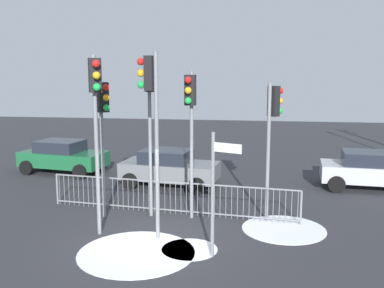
{
  "coord_description": "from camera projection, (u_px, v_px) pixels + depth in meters",
  "views": [
    {
      "loc": [
        2.73,
        -11.18,
        4.54
      ],
      "look_at": [
        0.67,
        2.3,
        2.28
      ],
      "focal_mm": 41.09,
      "sensor_mm": 36.0,
      "label": 1
    }
  ],
  "objects": [
    {
      "name": "ground_plane",
      "position": [
        155.0,
        239.0,
        12.05
      ],
      "size": [
        60.0,
        60.0,
        0.0
      ],
      "primitive_type": "plane",
      "color": "#2D2D33"
    },
    {
      "name": "traffic_light_mid_right",
      "position": [
        273.0,
        120.0,
        13.11
      ],
      "size": [
        0.47,
        0.46,
        4.22
      ],
      "rotation": [
        0.0,
        0.0,
        5.46
      ],
      "color": "slate",
      "rests_on": "ground"
    },
    {
      "name": "traffic_light_foreground_left",
      "position": [
        151.0,
        104.0,
        11.54
      ],
      "size": [
        0.57,
        0.35,
        5.04
      ],
      "rotation": [
        0.0,
        0.0,
        1.44
      ],
      "color": "slate",
      "rests_on": "ground"
    },
    {
      "name": "traffic_light_mid_left",
      "position": [
        96.0,
        105.0,
        11.71
      ],
      "size": [
        0.42,
        0.52,
        4.99
      ],
      "rotation": [
        0.0,
        0.0,
        3.66
      ],
      "color": "slate",
      "rests_on": "ground"
    },
    {
      "name": "traffic_light_rear_right",
      "position": [
        151.0,
        103.0,
        13.3
      ],
      "size": [
        0.43,
        0.51,
        4.93
      ],
      "rotation": [
        0.0,
        0.0,
        3.7
      ],
      "color": "slate",
      "rests_on": "ground"
    },
    {
      "name": "traffic_light_foreground_right",
      "position": [
        103.0,
        117.0,
        13.3
      ],
      "size": [
        0.46,
        0.47,
        4.32
      ],
      "rotation": [
        0.0,
        0.0,
        3.89
      ],
      "color": "slate",
      "rests_on": "ground"
    },
    {
      "name": "traffic_light_rear_left",
      "position": [
        190.0,
        112.0,
        13.13
      ],
      "size": [
        0.34,
        0.57,
        4.54
      ],
      "rotation": [
        0.0,
        0.0,
        3.05
      ],
      "color": "slate",
      "rests_on": "ground"
    },
    {
      "name": "direction_sign_post",
      "position": [
        215.0,
        188.0,
        10.6
      ],
      "size": [
        0.74,
        0.34,
        3.12
      ],
      "rotation": [
        0.0,
        0.0,
        -0.39
      ],
      "color": "slate",
      "rests_on": "ground"
    },
    {
      "name": "pedestrian_guard_railing",
      "position": [
        170.0,
        197.0,
        14.1
      ],
      "size": [
        8.2,
        0.95,
        1.07
      ],
      "rotation": [
        0.0,
        0.0,
        -0.11
      ],
      "color": "slate",
      "rests_on": "ground"
    },
    {
      "name": "car_silver_mid",
      "position": [
        371.0,
        170.0,
        17.06
      ],
      "size": [
        3.93,
        2.18,
        1.47
      ],
      "rotation": [
        0.0,
        0.0,
        -0.08
      ],
      "color": "#B2B5BA",
      "rests_on": "ground"
    },
    {
      "name": "car_grey_far",
      "position": [
        169.0,
        167.0,
        17.49
      ],
      "size": [
        3.98,
        2.32,
        1.47
      ],
      "rotation": [
        0.0,
        0.0,
        -0.13
      ],
      "color": "slate",
      "rests_on": "ground"
    },
    {
      "name": "car_green_near",
      "position": [
        63.0,
        156.0,
        19.83
      ],
      "size": [
        4.01,
        2.41,
        1.47
      ],
      "rotation": [
        0.0,
        0.0,
        -0.15
      ],
      "color": "#195933",
      "rests_on": "ground"
    },
    {
      "name": "snow_patch_kerb",
      "position": [
        284.0,
        229.0,
        12.78
      ],
      "size": [
        2.43,
        2.43,
        0.01
      ],
      "primitive_type": "cylinder",
      "color": "white",
      "rests_on": "ground"
    },
    {
      "name": "snow_patch_island",
      "position": [
        136.0,
        253.0,
        11.11
      ],
      "size": [
        2.98,
        2.98,
        0.01
      ],
      "primitive_type": "cylinder",
      "color": "white",
      "rests_on": "ground"
    },
    {
      "name": "snow_patch_verge",
      "position": [
        190.0,
        249.0,
        11.32
      ],
      "size": [
        1.45,
        1.45,
        0.01
      ],
      "primitive_type": "cylinder",
      "color": "white",
      "rests_on": "ground"
    }
  ]
}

